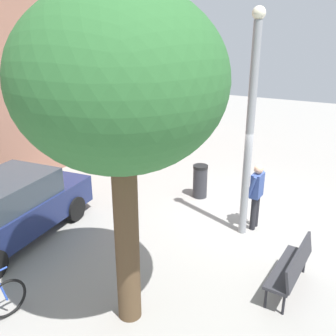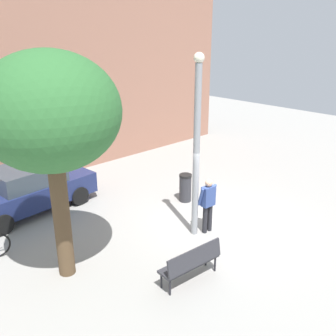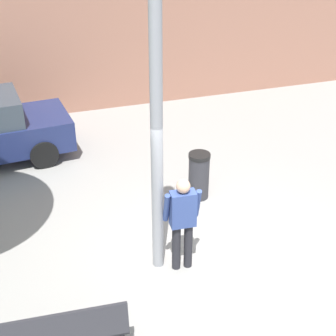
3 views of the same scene
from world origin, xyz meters
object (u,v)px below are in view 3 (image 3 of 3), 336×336
Objects in this scene: lamppost at (156,112)px; person_by_lamppost at (183,218)px; park_bench at (65,331)px; trash_bin at (199,176)px.

person_by_lamppost is at bearing -27.51° from lamppost.
trash_bin is (3.11, 3.22, -0.05)m from park_bench.
lamppost reaches higher than person_by_lamppost.
person_by_lamppost reaches higher than park_bench.
park_bench is at bearing -147.83° from person_by_lamppost.
park_bench is 4.48m from trash_bin.
person_by_lamppost is 1.69× the size of trash_bin.
lamppost reaches higher than park_bench.
lamppost is at bearing 40.94° from park_bench.
trash_bin is (1.06, 1.93, -0.47)m from person_by_lamppost.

